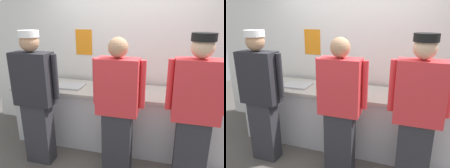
{
  "view_description": "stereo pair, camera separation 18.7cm",
  "coord_description": "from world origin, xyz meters",
  "views": [
    {
      "loc": [
        0.61,
        -2.49,
        1.89
      ],
      "look_at": [
        -0.14,
        0.35,
        0.97
      ],
      "focal_mm": 34.23,
      "sensor_mm": 36.0,
      "label": 1
    },
    {
      "loc": [
        0.79,
        -2.44,
        1.89
      ],
      "look_at": [
        -0.14,
        0.35,
        0.97
      ],
      "focal_mm": 34.23,
      "sensor_mm": 36.0,
      "label": 2
    }
  ],
  "objects": [
    {
      "name": "wall_back",
      "position": [
        -0.0,
        0.84,
        1.46
      ],
      "size": [
        5.12,
        0.11,
        2.93
      ],
      "color": "white",
      "rests_on": "ground"
    },
    {
      "name": "chef_center",
      "position": [
        0.09,
        -0.26,
        0.9
      ],
      "size": [
        0.62,
        0.24,
        1.7
      ],
      "color": "#2D2D33",
      "rests_on": "ground"
    },
    {
      "name": "chefs_knife",
      "position": [
        1.11,
        0.37,
        0.89
      ],
      "size": [
        0.28,
        0.03,
        0.02
      ],
      "color": "#B7BABF",
      "rests_on": "prep_counter"
    },
    {
      "name": "chef_far_right",
      "position": [
        0.94,
        -0.26,
        0.94
      ],
      "size": [
        0.63,
        0.24,
        1.75
      ],
      "color": "#2D2D33",
      "rests_on": "ground"
    },
    {
      "name": "mixing_bowl_steel",
      "position": [
        -0.12,
        0.31,
        0.95
      ],
      "size": [
        0.36,
        0.36,
        0.14
      ],
      "primitive_type": "cylinder",
      "color": "#B7BABF",
      "rests_on": "prep_counter"
    },
    {
      "name": "ramekin_red_sauce",
      "position": [
        0.84,
        0.28,
        0.91
      ],
      "size": [
        0.08,
        0.08,
        0.04
      ],
      "color": "white",
      "rests_on": "prep_counter"
    },
    {
      "name": "ramekin_orange_sauce",
      "position": [
        -1.07,
        0.19,
        0.9
      ],
      "size": [
        0.08,
        0.08,
        0.04
      ],
      "color": "white",
      "rests_on": "prep_counter"
    },
    {
      "name": "squeeze_bottle_primary",
      "position": [
        0.06,
        0.52,
        0.99
      ],
      "size": [
        0.06,
        0.06,
        0.21
      ],
      "color": "#56A333",
      "rests_on": "prep_counter"
    },
    {
      "name": "plate_stack_front",
      "position": [
        0.2,
        0.28,
        0.91
      ],
      "size": [
        0.2,
        0.2,
        0.06
      ],
      "color": "white",
      "rests_on": "prep_counter"
    },
    {
      "name": "chef_near_left",
      "position": [
        -0.97,
        -0.29,
        0.94
      ],
      "size": [
        0.63,
        0.24,
        1.75
      ],
      "color": "#2D2D33",
      "rests_on": "ground"
    },
    {
      "name": "ground_plane",
      "position": [
        0.0,
        0.0,
        0.0
      ],
      "size": [
        9.0,
        9.0,
        0.0
      ],
      "primitive_type": "plane",
      "color": "#514C47"
    },
    {
      "name": "ramekin_green_sauce",
      "position": [
        -1.1,
        0.37,
        0.9
      ],
      "size": [
        0.1,
        0.1,
        0.04
      ],
      "color": "white",
      "rests_on": "prep_counter"
    },
    {
      "name": "sheet_tray",
      "position": [
        -0.79,
        0.33,
        0.9
      ],
      "size": [
        0.42,
        0.33,
        0.02
      ],
      "primitive_type": "cube",
      "rotation": [
        0.0,
        0.0,
        0.02
      ],
      "color": "#B7BABF",
      "rests_on": "prep_counter"
    },
    {
      "name": "squeeze_bottle_secondary",
      "position": [
        -1.26,
        0.3,
        0.97
      ],
      "size": [
        0.06,
        0.06,
        0.18
      ],
      "color": "#56A333",
      "rests_on": "prep_counter"
    },
    {
      "name": "prep_counter",
      "position": [
        0.0,
        0.37,
        0.44
      ],
      "size": [
        3.26,
        0.69,
        0.88
      ],
      "color": "silver",
      "rests_on": "ground"
    }
  ]
}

